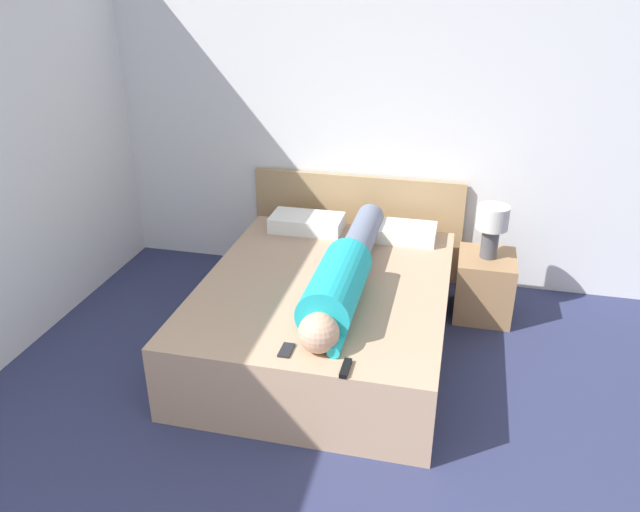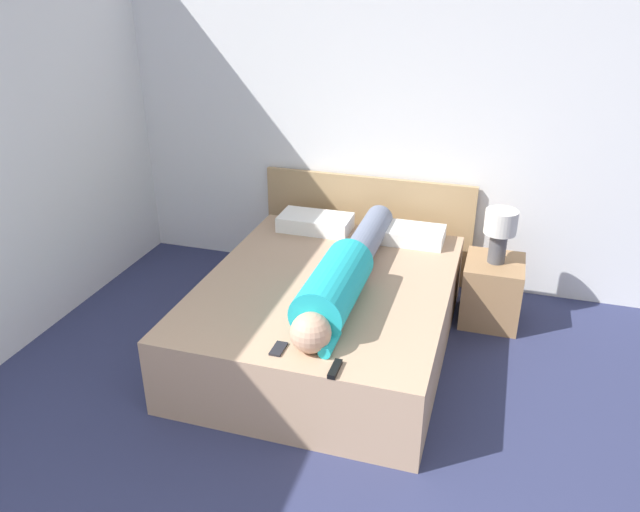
# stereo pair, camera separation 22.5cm
# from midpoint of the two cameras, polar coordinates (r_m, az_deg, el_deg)

# --- Properties ---
(wall_back) EXTENTS (5.26, 0.06, 2.60)m
(wall_back) POSITION_cam_midpoint_polar(r_m,az_deg,el_deg) (4.83, 3.41, 12.70)
(wall_back) COLOR white
(wall_back) RESTS_ON ground_plane
(bed) EXTENTS (1.56, 1.97, 0.49)m
(bed) POSITION_cam_midpoint_polar(r_m,az_deg,el_deg) (4.13, -1.09, -5.37)
(bed) COLOR tan
(bed) RESTS_ON ground_plane
(headboard) EXTENTS (1.68, 0.04, 0.84)m
(headboard) POSITION_cam_midpoint_polar(r_m,az_deg,el_deg) (5.04, 2.09, 2.78)
(headboard) COLOR tan
(headboard) RESTS_ON ground_plane
(nightstand) EXTENTS (0.40, 0.45, 0.46)m
(nightstand) POSITION_cam_midpoint_polar(r_m,az_deg,el_deg) (4.64, 13.45, -2.66)
(nightstand) COLOR #A37A51
(nightstand) RESTS_ON ground_plane
(table_lamp) EXTENTS (0.22, 0.22, 0.38)m
(table_lamp) POSITION_cam_midpoint_polar(r_m,az_deg,el_deg) (4.44, 14.06, 2.78)
(table_lamp) COLOR #4C4C51
(table_lamp) RESTS_ON nightstand
(person_lying) EXTENTS (0.30, 1.82, 0.30)m
(person_lying) POSITION_cam_midpoint_polar(r_m,az_deg,el_deg) (3.82, 0.49, -1.68)
(person_lying) COLOR tan
(person_lying) RESTS_ON bed
(pillow_near_headboard) EXTENTS (0.54, 0.30, 0.11)m
(pillow_near_headboard) POSITION_cam_midpoint_polar(r_m,az_deg,el_deg) (4.76, -2.56, 3.04)
(pillow_near_headboard) COLOR white
(pillow_near_headboard) RESTS_ON bed
(pillow_second) EXTENTS (0.52, 0.30, 0.10)m
(pillow_second) POSITION_cam_midpoint_polar(r_m,az_deg,el_deg) (4.64, 5.99, 2.18)
(pillow_second) COLOR white
(pillow_second) RESTS_ON bed
(tv_remote) EXTENTS (0.04, 0.15, 0.02)m
(tv_remote) POSITION_cam_midpoint_polar(r_m,az_deg,el_deg) (3.19, 0.31, -10.25)
(tv_remote) COLOR black
(tv_remote) RESTS_ON bed
(cell_phone) EXTENTS (0.06, 0.13, 0.01)m
(cell_phone) POSITION_cam_midpoint_polar(r_m,az_deg,el_deg) (3.34, -5.04, -8.61)
(cell_phone) COLOR black
(cell_phone) RESTS_ON bed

